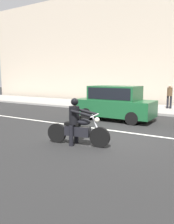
% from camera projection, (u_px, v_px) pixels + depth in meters
% --- Properties ---
extents(ground_plane, '(80.00, 80.00, 0.00)m').
position_uv_depth(ground_plane, '(113.00, 137.00, 8.82)').
color(ground_plane, black).
extents(sidewalk_slab, '(40.00, 4.40, 0.14)m').
position_uv_depth(sidewalk_slab, '(164.00, 110.00, 15.54)').
color(sidewalk_slab, gray).
rests_on(sidewalk_slab, ground_plane).
extents(lane_marking_stripe, '(18.00, 0.14, 0.01)m').
position_uv_depth(lane_marking_stripe, '(143.00, 134.00, 9.13)').
color(lane_marking_stripe, silver).
rests_on(lane_marking_stripe, ground_plane).
extents(motorcycle_with_rider_black_leather, '(2.22, 0.76, 1.58)m').
position_uv_depth(motorcycle_with_rider_black_leather, '(77.00, 126.00, 7.68)').
color(motorcycle_with_rider_black_leather, black).
rests_on(motorcycle_with_rider_black_leather, ground_plane).
extents(parked_hatchback_forest_green, '(4.06, 1.76, 1.80)m').
position_uv_depth(parked_hatchback_forest_green, '(115.00, 102.00, 12.10)').
color(parked_hatchback_forest_green, '#164C28').
rests_on(parked_hatchback_forest_green, ground_plane).
extents(pedestrian_bystander, '(0.34, 0.34, 1.63)m').
position_uv_depth(pedestrian_bystander, '(170.00, 95.00, 15.52)').
color(pedestrian_bystander, black).
rests_on(pedestrian_bystander, sidewalk_slab).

